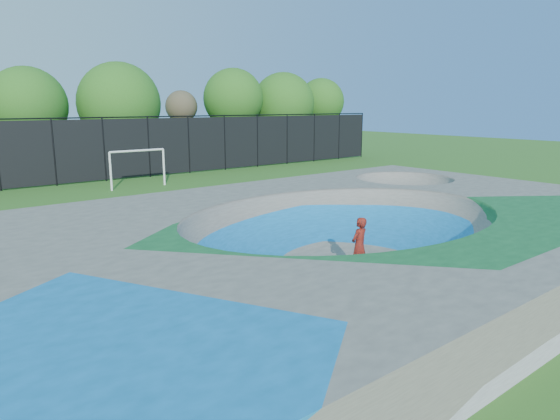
{
  "coord_description": "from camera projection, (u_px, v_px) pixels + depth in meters",
  "views": [
    {
      "loc": [
        -11.14,
        -10.55,
        4.78
      ],
      "look_at": [
        -0.23,
        3.0,
        1.1
      ],
      "focal_mm": 32.0,
      "sensor_mm": 36.0,
      "label": 1
    }
  ],
  "objects": [
    {
      "name": "fence",
      "position": [
        104.0,
        148.0,
        31.43
      ],
      "size": [
        48.09,
        0.09,
        4.04
      ],
      "color": "black",
      "rests_on": "ground"
    },
    {
      "name": "skate_deck",
      "position": [
        345.0,
        235.0,
        15.71
      ],
      "size": [
        22.0,
        14.0,
        1.5
      ],
      "primitive_type": "cube",
      "color": "gray",
      "rests_on": "ground"
    },
    {
      "name": "skater",
      "position": [
        359.0,
        246.0,
        14.25
      ],
      "size": [
        0.66,
        0.48,
        1.66
      ],
      "primitive_type": "imported",
      "rotation": [
        0.0,
        0.0,
        3.29
      ],
      "color": "red",
      "rests_on": "ground"
    },
    {
      "name": "ground",
      "position": [
        345.0,
        258.0,
        15.86
      ],
      "size": [
        120.0,
        120.0,
        0.0
      ],
      "primitive_type": "plane",
      "color": "#2A5D19",
      "rests_on": "ground"
    },
    {
      "name": "skateboard",
      "position": [
        358.0,
        272.0,
        14.42
      ],
      "size": [
        0.79,
        0.26,
        0.05
      ],
      "primitive_type": "cube",
      "rotation": [
        0.0,
        0.0,
        0.05
      ],
      "color": "black",
      "rests_on": "ground"
    },
    {
      "name": "soccer_goal",
      "position": [
        138.0,
        161.0,
        28.98
      ],
      "size": [
        3.38,
        0.12,
        2.23
      ],
      "color": "white",
      "rests_on": "ground"
    },
    {
      "name": "treeline",
      "position": [
        61.0,
        102.0,
        33.68
      ],
      "size": [
        52.34,
        6.81,
        7.95
      ],
      "color": "#432E21",
      "rests_on": "ground"
    }
  ]
}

